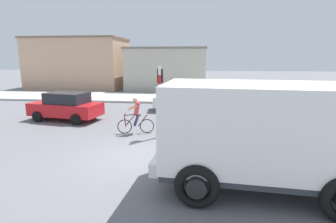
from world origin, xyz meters
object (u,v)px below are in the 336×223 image
Objects in this scene: cyclist at (136,115)px; car_white_mid at (182,98)px; car_red_near at (66,106)px; pedestrian_near_kerb at (168,100)px; traffic_light_pole at (160,92)px; truck_foreground at (262,131)px.

cyclist is 0.41× the size of car_white_mid.
car_red_near is at bearing 154.62° from cyclist.
cyclist is at bearing -25.38° from car_red_near.
pedestrian_near_kerb is (0.98, 4.86, -0.02)m from cyclist.
traffic_light_pole is at bearing -87.44° from pedestrian_near_kerb.
cyclist is at bearing 132.92° from truck_foreground.
truck_foreground reaches higher than pedestrian_near_kerb.
cyclist is 0.54× the size of traffic_light_pole.
traffic_light_pole reaches higher than cyclist.
traffic_light_pole is 1.98× the size of pedestrian_near_kerb.
pedestrian_near_kerb is at bearing -133.89° from car_white_mid.
pedestrian_near_kerb is at bearing 110.26° from truck_foreground.
pedestrian_near_kerb reaches higher than car_red_near.
car_red_near is at bearing -154.03° from pedestrian_near_kerb.
truck_foreground reaches higher than cyclist.
car_white_mid is at bearing 46.11° from pedestrian_near_kerb.
truck_foreground is 6.80m from cyclist.
car_red_near is at bearing 155.87° from traffic_light_pole.
traffic_light_pole is 6.45m from car_red_near.
truck_foreground is at bearing -47.08° from cyclist.
car_white_mid is (1.83, 5.75, -0.05)m from cyclist.
traffic_light_pole reaches higher than pedestrian_near_kerb.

